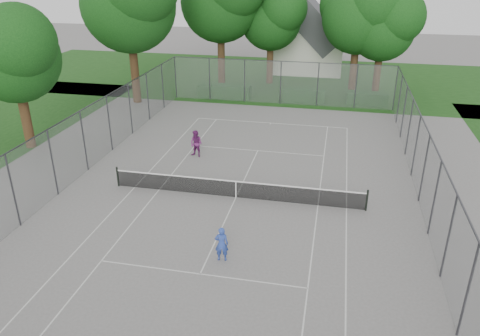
% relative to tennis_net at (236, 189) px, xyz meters
% --- Properties ---
extents(ground, '(120.00, 120.00, 0.00)m').
position_rel_tennis_net_xyz_m(ground, '(0.00, 0.00, -0.51)').
color(ground, slate).
rests_on(ground, ground).
extents(grass_far, '(60.00, 20.00, 0.00)m').
position_rel_tennis_net_xyz_m(grass_far, '(0.00, 26.00, -0.51)').
color(grass_far, '#173F12').
rests_on(grass_far, ground).
extents(court_markings, '(11.03, 23.83, 0.01)m').
position_rel_tennis_net_xyz_m(court_markings, '(0.00, 0.00, -0.50)').
color(court_markings, beige).
rests_on(court_markings, ground).
extents(tennis_net, '(12.87, 0.10, 1.10)m').
position_rel_tennis_net_xyz_m(tennis_net, '(0.00, 0.00, 0.00)').
color(tennis_net, black).
rests_on(tennis_net, ground).
extents(perimeter_fence, '(18.08, 34.08, 3.52)m').
position_rel_tennis_net_xyz_m(perimeter_fence, '(0.00, 0.00, 1.30)').
color(perimeter_fence, '#38383D').
rests_on(perimeter_fence, ground).
extents(tree_far_midleft, '(6.40, 5.85, 9.20)m').
position_rel_tennis_net_xyz_m(tree_far_midleft, '(-1.83, 23.70, 5.81)').
color(tree_far_midleft, '#3B2515').
rests_on(tree_far_midleft, ground).
extents(tree_far_midright, '(7.04, 6.43, 10.13)m').
position_rel_tennis_net_xyz_m(tree_far_midright, '(5.90, 21.74, 6.45)').
color(tree_far_midright, '#3B2515').
rests_on(tree_far_midright, ground).
extents(tree_far_right, '(6.18, 5.64, 8.88)m').
position_rel_tennis_net_xyz_m(tree_far_right, '(7.91, 21.35, 5.59)').
color(tree_far_right, '#3B2515').
rests_on(tree_far_right, ground).
extents(tree_side_front, '(6.19, 5.66, 8.91)m').
position_rel_tennis_net_xyz_m(tree_side_front, '(-14.28, 4.02, 5.60)').
color(tree_side_front, '#3B2515').
rests_on(tree_side_front, ground).
extents(hedge_left, '(4.44, 1.33, 1.11)m').
position_rel_tennis_net_xyz_m(hedge_left, '(-4.91, 17.84, 0.04)').
color(hedge_left, '#164014').
rests_on(hedge_left, ground).
extents(hedge_mid, '(3.46, 0.99, 1.09)m').
position_rel_tennis_net_xyz_m(hedge_mid, '(1.88, 17.91, 0.03)').
color(hedge_mid, '#164014').
rests_on(hedge_mid, ground).
extents(hedge_right, '(3.28, 1.20, 0.98)m').
position_rel_tennis_net_xyz_m(hedge_right, '(7.02, 18.31, -0.02)').
color(hedge_right, '#164014').
rests_on(hedge_right, ground).
extents(house, '(7.45, 5.77, 9.27)m').
position_rel_tennis_net_xyz_m(house, '(1.07, 29.69, 3.22)').
color(house, white).
rests_on(house, ground).
extents(girl_player, '(0.60, 0.45, 1.49)m').
position_rel_tennis_net_xyz_m(girl_player, '(0.59, -5.31, 0.23)').
color(girl_player, '#2B46A4').
rests_on(girl_player, ground).
extents(woman_player, '(0.94, 0.82, 1.65)m').
position_rel_tennis_net_xyz_m(woman_player, '(-3.50, 4.75, 0.31)').
color(woman_player, '#6F2566').
rests_on(woman_player, ground).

